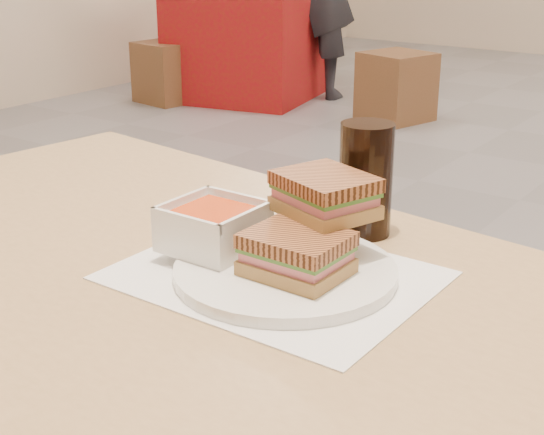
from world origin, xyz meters
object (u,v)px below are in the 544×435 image
Objects in this scene: soup_bowl at (214,228)px; bg_chair_0l at (168,72)px; plate at (285,271)px; bg_table_0 at (247,41)px; main_table at (170,331)px; cola_glass at (366,180)px; panini_lower at (297,253)px; bg_chair_0r at (396,87)px.

bg_chair_0l is (-3.18, 3.30, -0.59)m from soup_bowl.
plate is 0.25× the size of bg_table_0.
main_table is 0.34m from cola_glass.
cola_glass reaches higher than bg_chair_0l.
bg_chair_0l is (-3.29, 3.29, -0.55)m from plate.
soup_bowl is 0.23m from cola_glass.
plate is at bearing 155.89° from panini_lower.
plate reaches higher than main_table.
main_table is at bearing -158.00° from soup_bowl.
soup_bowl is 4.62m from bg_chair_0l.
bg_table_0 reaches higher than plate.
main_table is 4.09m from bg_chair_0r.
main_table reaches higher than bg_chair_0l.
cola_glass is (0.11, 0.19, 0.04)m from soup_bowl.
panini_lower is (0.02, -0.01, 0.03)m from plate.
panini_lower is at bearing -64.82° from bg_chair_0r.
soup_bowl reaches higher than plate.
cola_glass is at bearing -63.85° from bg_chair_0r.
bg_chair_0r is (-1.73, 3.72, -0.55)m from plate.
cola_glass is (0.00, 0.19, 0.07)m from plate.
plate is at bearing 10.32° from main_table.
cola_glass reaches higher than plate.
soup_bowl is 0.10× the size of bg_table_0.
plate is 4.77m from bg_table_0.
soup_bowl reaches higher than main_table.
panini_lower reaches higher than plate.
main_table is 2.74× the size of bg_chair_0r.
panini_lower is 0.11× the size of bg_table_0.
soup_bowl reaches higher than panini_lower.
bg_table_0 is at bearing 128.03° from plate.
bg_chair_0l is 1.61m from bg_chair_0r.
cola_glass is at bearing -43.34° from bg_chair_0l.
bg_chair_0l is at bearing 133.15° from main_table.
main_table is at bearing -128.20° from cola_glass.
cola_glass reaches higher than bg_table_0.
plate is 4.14m from bg_chair_0r.
cola_glass is at bearing 95.92° from panini_lower.
cola_glass reaches higher than main_table.
bg_table_0 is at bearing 128.18° from panini_lower.
bg_chair_0r is at bearing 112.59° from main_table.
soup_bowl is at bearing 177.96° from panini_lower.
bg_chair_0r is at bearing 116.15° from cola_glass.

